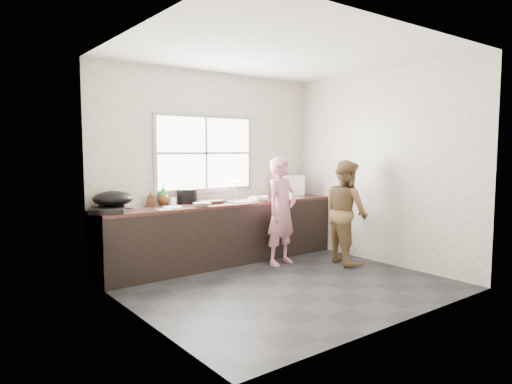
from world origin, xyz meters
TOP-DOWN VIEW (x-y plane):
  - floor at (0.00, 0.00)m, footprint 3.60×3.20m
  - ceiling at (0.00, 0.00)m, footprint 3.60×3.20m
  - wall_back at (0.00, 1.60)m, footprint 3.60×0.01m
  - wall_left at (-1.80, 0.00)m, footprint 0.01×3.20m
  - wall_right at (1.80, 0.00)m, footprint 0.01×3.20m
  - wall_front at (0.00, -1.60)m, footprint 3.60×0.01m
  - cabinet at (0.00, 1.29)m, footprint 3.60×0.62m
  - countertop at (0.00, 1.29)m, footprint 3.60×0.64m
  - sink at (0.35, 1.29)m, footprint 0.55×0.45m
  - faucet at (0.35, 1.49)m, footprint 0.02×0.02m
  - window_frame at (-0.10, 1.59)m, footprint 1.60×0.05m
  - window_glazing at (-0.10, 1.57)m, footprint 1.50×0.01m
  - woman at (0.61, 0.74)m, footprint 0.57×0.43m
  - person_side at (1.39, 0.24)m, footprint 0.73×0.83m
  - cutting_board at (-0.15, 1.38)m, footprint 0.47×0.47m
  - cleaver at (-0.43, 1.17)m, footprint 0.22×0.20m
  - bowl_mince at (-0.46, 1.08)m, footprint 0.24×0.24m
  - bowl_crabs at (0.54, 1.11)m, footprint 0.24×0.24m
  - bowl_held at (0.53, 1.29)m, footprint 0.25×0.25m
  - black_pot at (-0.44, 1.52)m, footprint 0.31×0.31m
  - plate_food at (-0.84, 1.16)m, footprint 0.32×0.32m
  - bottle_green at (-0.80, 1.52)m, footprint 0.12×0.12m
  - bottle_brown_tall at (-0.99, 1.49)m, footprint 0.10×0.10m
  - bottle_brown_short at (-0.79, 1.52)m, footprint 0.17×0.17m
  - glass_jar at (-0.76, 1.30)m, footprint 0.10×0.10m
  - burner at (-1.65, 1.25)m, footprint 0.51×0.51m
  - wok at (-1.54, 1.35)m, footprint 0.53×0.53m
  - dish_rack at (1.29, 1.39)m, footprint 0.47×0.35m
  - pot_lid_left at (-1.01, 1.08)m, footprint 0.26×0.26m
  - pot_lid_right at (-1.20, 1.52)m, footprint 0.25×0.25m

SIDE VIEW (x-z plane):
  - floor at x=0.00m, z-range -0.01..0.00m
  - cabinet at x=0.00m, z-range 0.00..0.82m
  - woman at x=0.61m, z-range 0.00..1.40m
  - person_side at x=1.39m, z-range 0.00..1.46m
  - countertop at x=0.00m, z-range 0.82..0.86m
  - sink at x=0.35m, z-range 0.85..0.88m
  - pot_lid_left at x=-1.01m, z-range 0.86..0.87m
  - pot_lid_right at x=-1.20m, z-range 0.86..0.87m
  - plate_food at x=-0.84m, z-range 0.86..0.88m
  - cutting_board at x=-0.15m, z-range 0.86..0.90m
  - bowl_mince at x=-0.46m, z-range 0.86..0.91m
  - bowl_crabs at x=0.54m, z-range 0.86..0.92m
  - burner at x=-1.65m, z-range 0.86..0.92m
  - bowl_held at x=0.53m, z-range 0.86..0.92m
  - cleaver at x=-0.43m, z-range 0.90..0.91m
  - glass_jar at x=-0.76m, z-range 0.86..0.97m
  - bottle_brown_tall at x=-0.99m, z-range 0.86..1.04m
  - bottle_brown_short at x=-0.79m, z-range 0.86..1.05m
  - black_pot at x=-0.44m, z-range 0.86..1.06m
  - bottle_green at x=-0.80m, z-range 0.86..1.14m
  - faucet at x=0.35m, z-range 0.86..1.16m
  - wok at x=-1.54m, z-range 0.92..1.10m
  - dish_rack at x=1.29m, z-range 0.86..1.20m
  - wall_back at x=0.00m, z-range 0.00..2.70m
  - wall_left at x=-1.80m, z-range 0.00..2.70m
  - wall_right at x=1.80m, z-range 0.00..2.70m
  - wall_front at x=0.00m, z-range 0.00..2.70m
  - window_glazing at x=-0.10m, z-range 1.05..2.05m
  - window_frame at x=-0.10m, z-range 1.00..2.10m
  - ceiling at x=0.00m, z-range 2.70..2.71m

